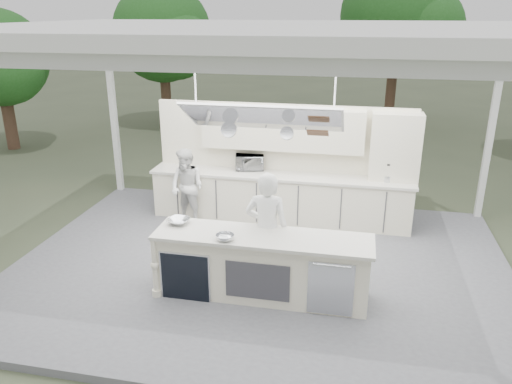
% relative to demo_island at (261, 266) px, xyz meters
% --- Properties ---
extents(ground, '(90.00, 90.00, 0.00)m').
position_rel_demo_island_xyz_m(ground, '(-0.18, 0.91, -0.60)').
color(ground, '#414831').
rests_on(ground, ground).
extents(stage_deck, '(8.00, 6.00, 0.12)m').
position_rel_demo_island_xyz_m(stage_deck, '(-0.18, 0.91, -0.54)').
color(stage_deck, slate).
rests_on(stage_deck, ground).
extents(tent, '(8.20, 6.20, 3.86)m').
position_rel_demo_island_xyz_m(tent, '(-0.18, 0.90, 3.11)').
color(tent, white).
rests_on(tent, ground).
extents(demo_island, '(3.10, 0.79, 0.95)m').
position_rel_demo_island_xyz_m(demo_island, '(0.00, 0.00, 0.00)').
color(demo_island, beige).
rests_on(demo_island, stage_deck).
extents(back_counter, '(5.08, 0.72, 0.95)m').
position_rel_demo_island_xyz_m(back_counter, '(-0.18, 2.81, 0.00)').
color(back_counter, beige).
rests_on(back_counter, stage_deck).
extents(back_wall_unit, '(5.05, 0.48, 2.25)m').
position_rel_demo_island_xyz_m(back_wall_unit, '(0.27, 3.03, 0.98)').
color(back_wall_unit, beige).
rests_on(back_wall_unit, stage_deck).
extents(tree_cluster, '(19.55, 9.40, 5.85)m').
position_rel_demo_island_xyz_m(tree_cluster, '(-0.34, 10.68, 2.69)').
color(tree_cluster, brown).
rests_on(tree_cluster, ground).
extents(head_chef, '(0.65, 0.43, 1.77)m').
position_rel_demo_island_xyz_m(head_chef, '(0.02, 0.35, 0.41)').
color(head_chef, white).
rests_on(head_chef, stage_deck).
extents(sous_chef, '(0.88, 0.78, 1.49)m').
position_rel_demo_island_xyz_m(sous_chef, '(-1.89, 2.28, 0.27)').
color(sous_chef, silver).
rests_on(sous_chef, stage_deck).
extents(toaster_oven, '(0.62, 0.49, 0.31)m').
position_rel_demo_island_xyz_m(toaster_oven, '(-0.82, 2.99, 0.63)').
color(toaster_oven, '#ADAFB4').
rests_on(toaster_oven, back_counter).
extents(bowl_large, '(0.38, 0.38, 0.08)m').
position_rel_demo_island_xyz_m(bowl_large, '(-1.28, 0.16, 0.51)').
color(bowl_large, silver).
rests_on(bowl_large, demo_island).
extents(bowl_small, '(0.27, 0.27, 0.08)m').
position_rel_demo_island_xyz_m(bowl_small, '(-0.46, -0.24, 0.51)').
color(bowl_small, silver).
rests_on(bowl_small, demo_island).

